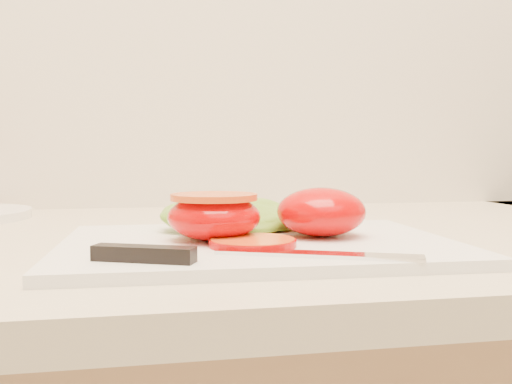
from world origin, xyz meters
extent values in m
cube|color=beige|center=(0.00, 1.68, 0.92)|extent=(3.92, 0.65, 0.03)
cube|color=white|center=(-0.36, 1.55, 0.94)|extent=(0.37, 0.28, 0.01)
ellipsoid|color=#CC0000|center=(-0.29, 1.56, 0.96)|extent=(0.09, 0.09, 0.05)
ellipsoid|color=#CC0000|center=(-0.40, 1.56, 0.96)|extent=(0.09, 0.09, 0.04)
cylinder|color=red|center=(-0.40, 1.56, 0.98)|extent=(0.08, 0.08, 0.01)
cylinder|color=orange|center=(-0.37, 1.51, 0.94)|extent=(0.08, 0.08, 0.01)
ellipsoid|color=#6EB42F|center=(-0.37, 1.63, 0.95)|extent=(0.17, 0.13, 0.03)
ellipsoid|color=#6EB42F|center=(-0.33, 1.63, 0.95)|extent=(0.12, 0.13, 0.02)
cube|color=silver|center=(-0.33, 1.46, 0.94)|extent=(0.16, 0.09, 0.00)
cube|color=black|center=(-0.47, 1.46, 0.95)|extent=(0.08, 0.05, 0.01)
camera|label=1|loc=(-0.46, 1.02, 1.02)|focal=40.00mm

